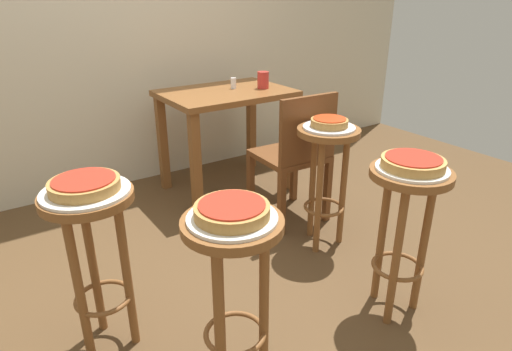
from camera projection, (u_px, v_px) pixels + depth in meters
The scene contains 17 objects.
ground_plane at pixel (223, 291), 2.22m from camera, with size 6.00×6.00×0.00m, color brown.
stool_foreground at pixel (405, 213), 1.90m from camera, with size 0.34×0.34×0.71m.
serving_plate_foreground at pixel (412, 169), 1.82m from camera, with size 0.30×0.30×0.01m, color white.
pizza_foreground at pixel (413, 162), 1.81m from camera, with size 0.26×0.26×0.05m.
stool_middle at pixel (233, 271), 1.51m from camera, with size 0.34×0.34×0.71m.
serving_plate_middle at pixel (232, 218), 1.43m from camera, with size 0.30×0.30×0.01m, color white.
pizza_middle at pixel (232, 210), 1.42m from camera, with size 0.25×0.25×0.05m.
stool_leftside at pixel (94, 240), 1.69m from camera, with size 0.34×0.34×0.71m.
serving_plate_leftside at pixel (86, 192), 1.61m from camera, with size 0.33×0.33×0.01m, color white.
pizza_leftside at pixel (84, 185), 1.60m from camera, with size 0.26×0.26×0.05m.
stool_rear at pixel (327, 163), 2.44m from camera, with size 0.34×0.34×0.71m.
serving_plate_rear at pixel (329, 127), 2.36m from camera, with size 0.28×0.28×0.01m, color silver.
pizza_rear at pixel (329, 122), 2.35m from camera, with size 0.20×0.20×0.05m.
dining_table at pixel (226, 110), 3.14m from camera, with size 0.89×0.64×0.75m.
cup_near_edge at pixel (263, 80), 3.13m from camera, with size 0.08×0.08×0.12m, color red.
condiment_shaker at pixel (233, 83), 3.13m from camera, with size 0.04×0.04×0.08m, color white.
wooden_chair at pixel (296, 153), 2.72m from camera, with size 0.42×0.42×0.85m.
Camera 1 is at (-0.87, -1.59, 1.41)m, focal length 30.74 mm.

